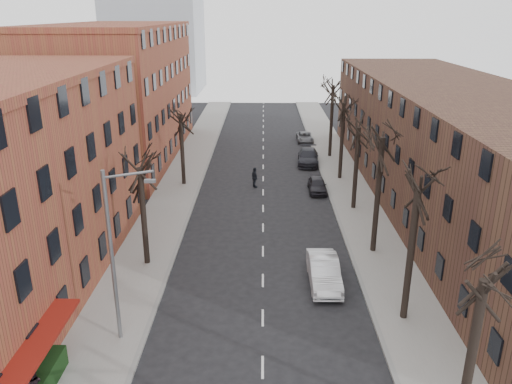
{
  "coord_description": "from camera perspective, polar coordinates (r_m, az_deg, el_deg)",
  "views": [
    {
      "loc": [
        -0.03,
        -11.13,
        15.66
      ],
      "look_at": [
        -0.5,
        21.04,
        4.0
      ],
      "focal_mm": 35.0,
      "sensor_mm": 36.0,
      "label": 1
    }
  ],
  "objects": [
    {
      "name": "sidewalk_left",
      "position": [
        49.34,
        -8.51,
        1.28
      ],
      "size": [
        4.0,
        90.0,
        0.15
      ],
      "primitive_type": "cube",
      "color": "gray",
      "rests_on": "ground"
    },
    {
      "name": "sidewalk_right",
      "position": [
        49.35,
        10.15,
        1.19
      ],
      "size": [
        4.0,
        90.0,
        0.15
      ],
      "primitive_type": "cube",
      "color": "gray",
      "rests_on": "ground"
    },
    {
      "name": "building_left_far",
      "position": [
        58.05,
        -15.42,
        10.64
      ],
      "size": [
        12.0,
        28.0,
        14.0
      ],
      "primitive_type": "cube",
      "color": "brown",
      "rests_on": "ground"
    },
    {
      "name": "building_right",
      "position": [
        45.41,
        21.56,
        4.94
      ],
      "size": [
        12.0,
        50.0,
        10.0
      ],
      "primitive_type": "cube",
      "color": "#4B3123",
      "rests_on": "ground"
    },
    {
      "name": "tree_right_b",
      "position": [
        28.96,
        16.45,
        -13.74
      ],
      "size": [
        5.2,
        5.2,
        10.8
      ],
      "primitive_type": null,
      "color": "black",
      "rests_on": "ground"
    },
    {
      "name": "tree_right_c",
      "position": [
        35.67,
        13.18,
        -6.69
      ],
      "size": [
        5.2,
        5.2,
        11.6
      ],
      "primitive_type": null,
      "color": "black",
      "rests_on": "ground"
    },
    {
      "name": "tree_right_d",
      "position": [
        42.83,
        11.04,
        -1.91
      ],
      "size": [
        5.2,
        5.2,
        10.0
      ],
      "primitive_type": null,
      "color": "black",
      "rests_on": "ground"
    },
    {
      "name": "tree_right_e",
      "position": [
        50.25,
        9.52,
        1.48
      ],
      "size": [
        5.2,
        5.2,
        10.8
      ],
      "primitive_type": null,
      "color": "black",
      "rests_on": "ground"
    },
    {
      "name": "tree_right_f",
      "position": [
        57.82,
        8.4,
        3.99
      ],
      "size": [
        5.2,
        5.2,
        11.6
      ],
      "primitive_type": null,
      "color": "black",
      "rests_on": "ground"
    },
    {
      "name": "tree_left_a",
      "position": [
        33.93,
        -12.28,
        -8.07
      ],
      "size": [
        5.2,
        5.2,
        9.5
      ],
      "primitive_type": null,
      "color": "black",
      "rests_on": "ground"
    },
    {
      "name": "tree_left_b",
      "position": [
        48.37,
        -8.22,
        0.82
      ],
      "size": [
        5.2,
        5.2,
        9.5
      ],
      "primitive_type": null,
      "color": "black",
      "rests_on": "ground"
    },
    {
      "name": "streetlight",
      "position": [
        24.67,
        -15.84,
        -6.46
      ],
      "size": [
        2.45,
        0.22,
        9.03
      ],
      "color": "slate",
      "rests_on": "ground"
    },
    {
      "name": "silver_sedan",
      "position": [
        30.86,
        7.77,
        -9.0
      ],
      "size": [
        1.8,
        5.04,
        1.65
      ],
      "primitive_type": "imported",
      "rotation": [
        0.0,
        0.0,
        0.01
      ],
      "color": "silver",
      "rests_on": "ground"
    },
    {
      "name": "parked_car_near",
      "position": [
        46.2,
        7.01,
        0.84
      ],
      "size": [
        1.6,
        3.96,
        1.35
      ],
      "primitive_type": "imported",
      "rotation": [
        0.0,
        0.0,
        -0.0
      ],
      "color": "black",
      "rests_on": "ground"
    },
    {
      "name": "parked_car_mid",
      "position": [
        54.68,
        5.97,
        4.03
      ],
      "size": [
        2.62,
        5.59,
        1.58
      ],
      "primitive_type": "imported",
      "rotation": [
        0.0,
        0.0,
        -0.08
      ],
      "color": "black",
      "rests_on": "ground"
    },
    {
      "name": "parked_car_far",
      "position": [
        64.2,
        5.6,
        6.25
      ],
      "size": [
        2.05,
        4.29,
        1.18
      ],
      "primitive_type": "imported",
      "rotation": [
        0.0,
        0.0,
        0.02
      ],
      "color": "#54565C",
      "rests_on": "ground"
    },
    {
      "name": "pedestrian_crossing",
      "position": [
        46.88,
        -0.15,
        1.67
      ],
      "size": [
        0.91,
        1.24,
        1.96
      ],
      "primitive_type": "imported",
      "rotation": [
        0.0,
        0.0,
        1.99
      ],
      "color": "black",
      "rests_on": "ground"
    }
  ]
}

